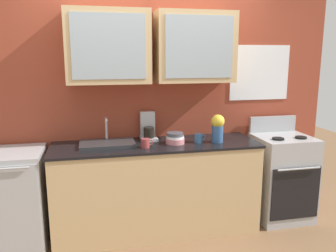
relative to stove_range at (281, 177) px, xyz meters
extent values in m
plane|color=brown|center=(-1.41, 0.00, -0.47)|extent=(10.00, 10.00, 0.00)
cube|color=#993D28|center=(-1.41, 0.36, 0.86)|extent=(4.02, 0.10, 2.67)
cube|color=tan|center=(-1.84, 0.15, 1.40)|extent=(0.80, 0.33, 0.70)
cube|color=#9EADB7|center=(-1.84, -0.02, 1.40)|extent=(0.68, 0.01, 0.59)
cube|color=tan|center=(-0.98, 0.15, 1.40)|extent=(0.80, 0.33, 0.70)
cube|color=#9EADB7|center=(-0.98, -0.02, 1.40)|extent=(0.68, 0.01, 0.59)
cube|color=white|center=(-0.17, 0.31, 1.13)|extent=(0.70, 0.01, 0.60)
cube|color=tan|center=(-1.41, 0.00, -0.02)|extent=(2.04, 0.61, 0.91)
cube|color=black|center=(-1.41, 0.00, 0.45)|extent=(2.06, 0.63, 0.02)
cube|color=#ADAFB5|center=(0.00, 0.00, -0.01)|extent=(0.59, 0.56, 0.93)
cube|color=black|center=(0.00, -0.29, -0.08)|extent=(0.54, 0.01, 0.56)
cylinder|color=#ADAFB5|center=(0.00, -0.32, 0.20)|extent=(0.47, 0.02, 0.02)
cube|color=#ADAFB5|center=(0.00, 0.26, 0.55)|extent=(0.56, 0.04, 0.18)
cylinder|color=black|center=(-0.13, -0.10, 0.47)|extent=(0.12, 0.12, 0.02)
cylinder|color=black|center=(0.13, -0.10, 0.47)|extent=(0.12, 0.12, 0.02)
cube|color=#2D2D30|center=(-1.89, 0.05, 0.47)|extent=(0.54, 0.34, 0.03)
cylinder|color=#ADAFB5|center=(-1.89, 0.19, 0.59)|extent=(0.02, 0.02, 0.21)
cylinder|color=#ADAFB5|center=(-1.89, 0.13, 0.70)|extent=(0.02, 0.12, 0.02)
cylinder|color=#D87F84|center=(-1.22, -0.03, 0.49)|extent=(0.19, 0.19, 0.05)
cylinder|color=white|center=(-1.22, -0.03, 0.52)|extent=(0.18, 0.18, 0.04)
cylinder|color=#4C4C54|center=(-1.22, -0.03, 0.55)|extent=(0.17, 0.17, 0.04)
cylinder|color=#33598C|center=(-0.79, -0.07, 0.54)|extent=(0.11, 0.11, 0.17)
sphere|color=yellow|center=(-0.79, -0.07, 0.67)|extent=(0.14, 0.14, 0.14)
cylinder|color=#993838|center=(-1.54, -0.12, 0.50)|extent=(0.08, 0.08, 0.09)
torus|color=#993838|center=(-1.49, -0.12, 0.51)|extent=(0.06, 0.01, 0.06)
cylinder|color=#38608C|center=(-0.98, -0.04, 0.50)|extent=(0.08, 0.08, 0.09)
torus|color=#38608C|center=(-0.94, -0.04, 0.51)|extent=(0.06, 0.01, 0.06)
cube|color=#ADAFB5|center=(-2.78, 0.00, -0.01)|extent=(0.59, 0.58, 0.93)
cube|color=#ADAFB5|center=(-2.78, -0.29, -0.01)|extent=(0.56, 0.01, 0.84)
cylinder|color=#ADAFB5|center=(-2.78, -0.32, 0.40)|extent=(0.44, 0.02, 0.02)
cube|color=#B7B7BC|center=(-1.46, 0.17, 0.47)|extent=(0.17, 0.20, 0.03)
cylinder|color=black|center=(-1.46, 0.15, 0.54)|extent=(0.11, 0.11, 0.11)
cube|color=#B7B7BC|center=(-1.46, 0.24, 0.62)|extent=(0.15, 0.06, 0.26)
camera|label=1|loc=(-2.01, -3.26, 1.32)|focal=36.77mm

